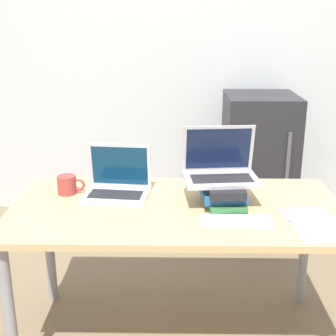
% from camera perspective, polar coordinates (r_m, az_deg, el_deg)
% --- Properties ---
extents(wall_back, '(8.00, 0.05, 2.70)m').
position_cam_1_polar(wall_back, '(3.59, 1.12, 15.55)').
color(wall_back, silver).
rests_on(wall_back, ground_plane).
extents(desk, '(1.49, 0.75, 0.70)m').
position_cam_1_polar(desk, '(2.13, 1.06, -6.48)').
color(desk, tan).
rests_on(desk, ground_plane).
extents(laptop_left, '(0.32, 0.25, 0.23)m').
position_cam_1_polar(laptop_left, '(2.23, -6.19, -2.08)').
color(laptop_left, silver).
rests_on(laptop_left, desk).
extents(book_stack, '(0.21, 0.27, 0.11)m').
position_cam_1_polar(book_stack, '(2.11, 6.84, -3.10)').
color(book_stack, '#33753D').
rests_on(book_stack, desk).
extents(laptop_on_books, '(0.35, 0.26, 0.24)m').
position_cam_1_polar(laptop_on_books, '(2.12, 6.37, -0.08)').
color(laptop_on_books, '#B2B2B7').
rests_on(laptop_on_books, book_stack).
extents(wireless_keyboard, '(0.31, 0.11, 0.01)m').
position_cam_1_polar(wireless_keyboard, '(1.96, 8.29, -6.38)').
color(wireless_keyboard, silver).
rests_on(wireless_keyboard, desk).
extents(mouse, '(0.07, 0.11, 0.03)m').
position_cam_1_polar(mouse, '(2.01, 15.22, -5.93)').
color(mouse, '#B2B2B7').
rests_on(mouse, desk).
extents(notepad, '(0.25, 0.34, 0.01)m').
position_cam_1_polar(notepad, '(2.02, 17.36, -6.44)').
color(notepad, silver).
rests_on(notepad, desk).
extents(mug, '(0.13, 0.09, 0.09)m').
position_cam_1_polar(mug, '(2.28, -12.15, -2.01)').
color(mug, '#9E3833').
rests_on(mug, desk).
extents(mini_fridge, '(0.49, 0.54, 0.99)m').
position_cam_1_polar(mini_fridge, '(3.43, 10.90, 0.54)').
color(mini_fridge, '#232328').
rests_on(mini_fridge, ground_plane).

